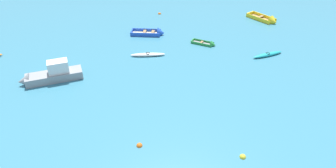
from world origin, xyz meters
name	(u,v)px	position (x,y,z in m)	size (l,w,h in m)	color
rowboat_blue_far_left	(154,33)	(0.96, 32.46, 0.20)	(4.06, 2.43, 1.26)	beige
kayak_turquoise_midfield_left	(268,54)	(11.05, 24.63, 0.16)	(3.49, 1.09, 0.33)	teal
kayak_white_center	(148,55)	(-0.71, 27.42, 0.16)	(3.52, 1.12, 0.33)	white
motor_launch_grey_near_right	(50,75)	(-9.81, 24.84, 0.58)	(5.45, 2.00, 1.99)	gray
rowboat_green_back_row_left	(209,44)	(6.12, 28.36, 0.12)	(2.59, 2.34, 0.78)	gray
rowboat_yellow_near_left	(268,20)	(15.79, 33.04, 0.21)	(2.99, 4.39, 1.35)	#99754C
mooring_buoy_between_boats_right	(160,14)	(2.97, 39.05, 0.00)	(0.42, 0.42, 0.42)	orange
mooring_buoy_central	(243,157)	(2.66, 12.58, 0.00)	(0.41, 0.41, 0.41)	yellow
mooring_buoy_trailing	(139,146)	(-3.50, 15.07, 0.00)	(0.40, 0.40, 0.40)	orange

